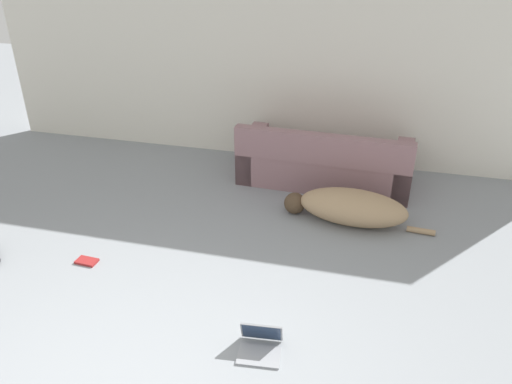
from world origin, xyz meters
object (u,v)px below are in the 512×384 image
Objects in this scene: couch at (324,164)px; laptop_open at (261,342)px; dog at (350,207)px; book_red at (87,261)px.

laptop_open is (-0.10, -2.87, -0.18)m from couch.
laptop_open is (-0.49, -2.01, -0.11)m from dog.
couch is at bearing -61.41° from dog.
book_red is (-1.96, -2.21, -0.24)m from couch.
couch is 10.07× the size of book_red.
laptop_open reaches higher than book_red.
couch reaches higher than dog.
dog reaches higher than book_red.
book_red is at bearing 154.77° from laptop_open.
book_red is at bearing 34.37° from dog.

